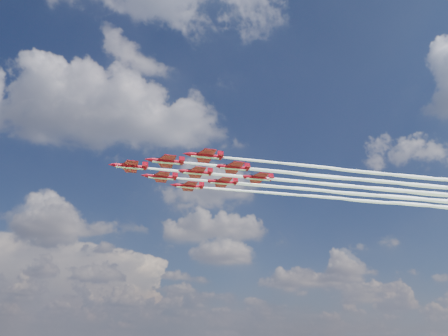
% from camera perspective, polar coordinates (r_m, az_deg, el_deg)
% --- Properties ---
extents(jet_lead, '(147.50, 17.01, 3.01)m').
position_cam_1_polar(jet_lead, '(156.26, 14.27, -2.13)').
color(jet_lead, '#A7091A').
extents(jet_row2_port, '(147.50, 17.01, 3.01)m').
position_cam_1_polar(jet_row2_port, '(155.83, 18.86, -1.57)').
color(jet_row2_port, '#A7091A').
extents(jet_row2_starb, '(147.50, 17.01, 3.01)m').
position_cam_1_polar(jet_row2_starb, '(167.02, 16.34, -3.18)').
color(jet_row2_starb, '#A7091A').
extents(jet_row3_port, '(147.50, 17.01, 3.01)m').
position_cam_1_polar(jet_row3_port, '(156.41, 23.43, -1.00)').
color(jet_row3_port, '#A7091A').
extents(jet_row3_centre, '(147.50, 17.01, 3.01)m').
position_cam_1_polar(jet_row3_centre, '(166.98, 20.62, -2.65)').
color(jet_row3_centre, '#A7091A').
extents(jet_row3_starb, '(147.50, 17.01, 3.01)m').
position_cam_1_polar(jet_row3_starb, '(178.01, 18.15, -4.09)').
color(jet_row3_starb, '#A7091A').
extents(jet_row4_port, '(147.50, 17.01, 3.01)m').
position_cam_1_polar(jet_row4_port, '(167.88, 24.88, -2.10)').
color(jet_row4_port, '#A7091A').
extents(jet_row4_starb, '(147.50, 17.01, 3.01)m').
position_cam_1_polar(jet_row4_starb, '(178.31, 22.17, -3.59)').
color(jet_row4_starb, '#A7091A').
extents(jet_tail, '(147.50, 17.01, 3.01)m').
position_cam_1_polar(jet_tail, '(179.49, 26.15, -3.07)').
color(jet_tail, '#A7091A').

